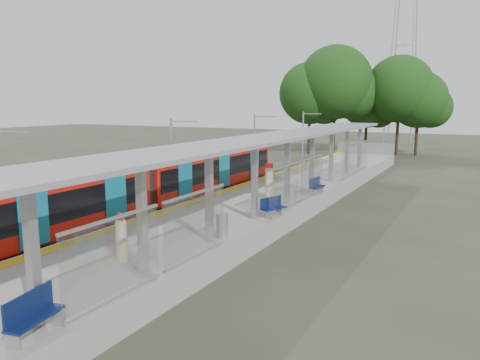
# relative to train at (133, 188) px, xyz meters

# --- Properties ---
(trackbed) EXTENTS (3.00, 70.00, 0.24)m
(trackbed) POSITION_rel_train_xyz_m (-0.00, 6.88, -1.93)
(trackbed) COLOR #59544C
(trackbed) RESTS_ON ground
(platform) EXTENTS (6.00, 50.00, 1.00)m
(platform) POSITION_rel_train_xyz_m (4.50, 6.88, -1.55)
(platform) COLOR gray
(platform) RESTS_ON ground
(tactile_strip) EXTENTS (0.60, 50.00, 0.02)m
(tactile_strip) POSITION_rel_train_xyz_m (1.95, 6.88, -1.04)
(tactile_strip) COLOR gold
(tactile_strip) RESTS_ON platform
(end_fence) EXTENTS (6.00, 0.10, 1.20)m
(end_fence) POSITION_rel_train_xyz_m (4.50, 31.83, -0.45)
(end_fence) COLOR #9EA0A5
(end_fence) RESTS_ON platform
(train) EXTENTS (2.74, 27.60, 3.62)m
(train) POSITION_rel_train_xyz_m (0.00, 0.00, 0.00)
(train) COLOR black
(train) RESTS_ON ground
(canopy) EXTENTS (3.27, 38.00, 3.66)m
(canopy) POSITION_rel_train_xyz_m (6.11, 3.06, 2.15)
(canopy) COLOR #9EA0A5
(canopy) RESTS_ON platform
(pylon) EXTENTS (8.00, 4.00, 38.00)m
(pylon) POSITION_rel_train_xyz_m (3.50, 59.88, 16.95)
(pylon) COLOR #9EA0A5
(pylon) RESTS_ON ground
(tree_cluster) EXTENTS (19.34, 12.57, 13.25)m
(tree_cluster) POSITION_rel_train_xyz_m (1.85, 39.87, 5.72)
(tree_cluster) COLOR #382316
(tree_cluster) RESTS_ON ground
(catenary_masts) EXTENTS (2.08, 48.16, 5.40)m
(catenary_masts) POSITION_rel_train_xyz_m (-1.72, 5.88, 0.86)
(catenary_masts) COLOR #9EA0A5
(catenary_masts) RESTS_ON ground
(bench_near) EXTENTS (0.75, 1.60, 1.05)m
(bench_near) POSITION_rel_train_xyz_m (6.90, -11.54, -0.50)
(bench_near) COLOR #101E51
(bench_near) RESTS_ON platform
(bench_mid) EXTENTS (0.88, 1.44, 0.95)m
(bench_mid) POSITION_rel_train_xyz_m (7.12, 1.58, -0.55)
(bench_mid) COLOR #101E51
(bench_mid) RESTS_ON platform
(bench_far) EXTENTS (0.57, 1.46, 0.97)m
(bench_far) POSITION_rel_train_xyz_m (7.11, 7.93, -0.54)
(bench_far) COLOR #101E51
(bench_far) RESTS_ON platform
(info_pillar_near) EXTENTS (0.38, 0.38, 1.68)m
(info_pillar_near) POSITION_rel_train_xyz_m (5.14, -6.60, -0.33)
(info_pillar_near) COLOR beige
(info_pillar_near) RESTS_ON platform
(info_pillar_far) EXTENTS (0.46, 0.46, 2.02)m
(info_pillar_far) POSITION_rel_train_xyz_m (5.25, 5.33, -0.18)
(info_pillar_far) COLOR beige
(info_pillar_far) RESTS_ON platform
(litter_bin) EXTENTS (0.55, 0.55, 1.00)m
(litter_bin) POSITION_rel_train_xyz_m (6.76, -2.59, -0.55)
(litter_bin) COLOR #9EA0A5
(litter_bin) RESTS_ON platform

